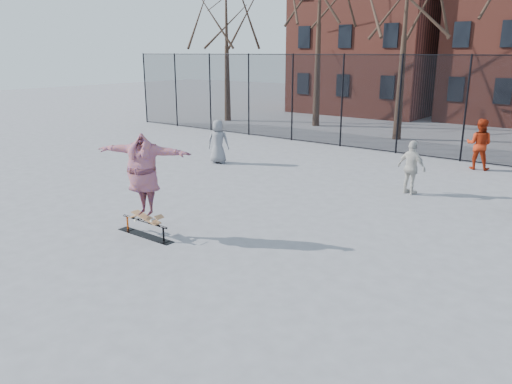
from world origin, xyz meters
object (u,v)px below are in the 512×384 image
Objects in this scene: bystander_white at (412,168)px; bystander_red at (479,144)px; skateboard at (146,219)px; skate_rail at (145,230)px; bystander_grey at (218,142)px; skater at (143,177)px.

bystander_red is at bearing -81.90° from bystander_white.
skateboard is 0.49× the size of bystander_red.
bystander_grey is at bearing 119.47° from skate_rail.
bystander_grey is 9.43m from bystander_red.
skater is (0.06, 0.00, 1.25)m from skate_rail.
bystander_red is at bearing -176.92° from bystander_grey.
bystander_red reaches higher than bystander_white.
bystander_white is at bearing 63.89° from skate_rail.
bystander_red is (4.17, 11.77, 0.76)m from skate_rail.
skateboard is at bearing 0.00° from skate_rail.
skate_rail is at bearing 65.27° from bystander_red.
skate_rail is 7.91m from bystander_grey.
bystander_grey is at bearing 98.30° from skater.
skate_rail is 1.89× the size of skateboard.
bystander_grey reaches higher than skateboard.
skater reaches higher than skateboard.
skateboard is 7.91m from bystander_white.
skateboard is 7.92m from bystander_grey.
bystander_white is (3.43, 7.12, 0.38)m from skateboard.
bystander_grey reaches higher than bystander_white.
bystander_white is at bearing 42.73° from skater.
bystander_grey is 0.91× the size of bystander_red.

